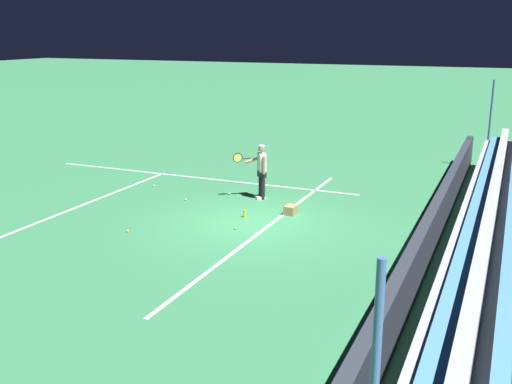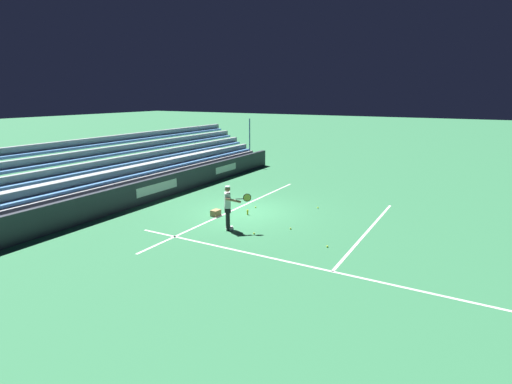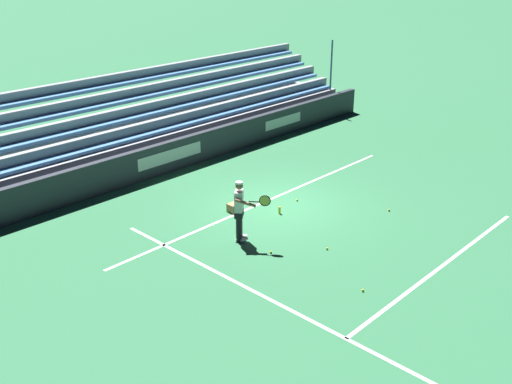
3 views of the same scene
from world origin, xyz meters
The scene contains 14 objects.
ground_plane centered at (0.00, 0.00, 0.00)m, with size 160.00×160.00×0.00m, color #337A4C.
court_baseline_white centered at (0.00, -0.50, 0.00)m, with size 12.00×0.10×0.01m, color white.
court_sideline_white centered at (4.11, 4.00, 0.00)m, with size 0.10×12.00×0.01m, color white.
court_service_line_white centered at (0.00, 5.50, 0.00)m, with size 8.22×0.10×0.01m, color white.
back_wall_sponsor_board centered at (-0.01, -4.83, 0.55)m, with size 21.51×0.25×1.10m.
bleacher_stand centered at (0.00, -7.06, 0.76)m, with size 20.43×3.20×3.40m.
tennis_player centered at (2.47, 0.78, 0.89)m, with size 0.64×1.05×1.71m.
ball_box_cardboard centered at (1.25, -0.69, 0.13)m, with size 0.40×0.30×0.26m, color #A87F51.
tennis_ball_midcourt centered at (1.28, 2.86, 0.03)m, with size 0.07×0.07×0.07m, color #CCE533.
tennis_ball_on_baseline centered at (-2.00, 2.72, 0.03)m, with size 0.07×0.07×0.07m, color #CCE533.
tennis_ball_toward_net centered at (-0.66, 0.20, 0.03)m, with size 0.07×0.07×0.07m, color #CCE533.
tennis_ball_stray_back centered at (2.36, 4.72, 0.03)m, with size 0.07×0.07×0.07m, color #CCE533.
tennis_ball_by_box centered at (2.46, 1.90, 0.03)m, with size 0.07×0.07×0.07m, color #CCE533.
water_bottle centered at (0.43, 0.42, 0.11)m, with size 0.07×0.07×0.22m, color yellow.
Camera 3 is at (12.80, 11.18, 7.58)m, focal length 42.00 mm.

